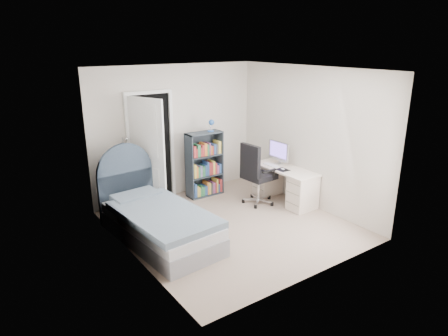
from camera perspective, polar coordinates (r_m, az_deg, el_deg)
room_shell at (r=6.19m, az=1.15°, el=2.31°), size 3.50×3.70×2.60m
door at (r=7.19m, az=-10.76°, el=2.39°), size 0.92×0.78×2.06m
bed at (r=6.19m, az=-9.58°, el=-7.38°), size 1.17×2.21×1.31m
nightstand at (r=7.30m, az=-14.09°, el=-3.20°), size 0.36×0.36×0.55m
floor_lamp at (r=7.34m, az=-13.69°, el=-1.56°), size 0.19×0.19×1.31m
bookcase at (r=7.72m, az=-2.75°, el=0.16°), size 0.70×0.30×1.49m
desk at (r=7.56m, az=8.60°, el=-2.11°), size 0.53×1.33×1.09m
office_chair at (r=7.27m, az=4.52°, el=-0.48°), size 0.60×0.61×1.15m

